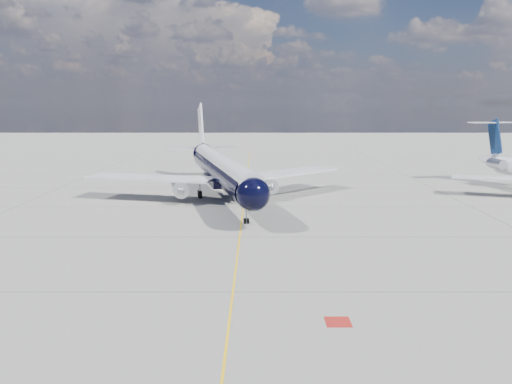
{
  "coord_description": "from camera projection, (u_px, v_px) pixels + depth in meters",
  "views": [
    {
      "loc": [
        1.68,
        -39.2,
        13.48
      ],
      "look_at": [
        1.67,
        13.76,
        4.0
      ],
      "focal_mm": 35.0,
      "sensor_mm": 36.0,
      "label": 1
    }
  ],
  "objects": [
    {
      "name": "ground",
      "position": [
        244.0,
        200.0,
        70.5
      ],
      "size": [
        320.0,
        320.0,
        0.0
      ],
      "primitive_type": "plane",
      "color": "gray",
      "rests_on": "ground"
    },
    {
      "name": "taxiway_centerline",
      "position": [
        243.0,
        207.0,
        65.58
      ],
      "size": [
        0.16,
        160.0,
        0.01
      ],
      "primitive_type": "cube",
      "color": "yellow",
      "rests_on": "ground"
    },
    {
      "name": "main_airliner",
      "position": [
        220.0,
        168.0,
        71.93
      ],
      "size": [
        37.22,
        46.03,
        13.47
      ],
      "rotation": [
        0.0,
        0.0,
        0.24
      ],
      "color": "black",
      "rests_on": "ground"
    },
    {
      "name": "red_marking",
      "position": [
        338.0,
        322.0,
        31.12
      ],
      "size": [
        1.6,
        1.6,
        0.01
      ],
      "primitive_type": "cube",
      "color": "maroon",
      "rests_on": "ground"
    }
  ]
}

